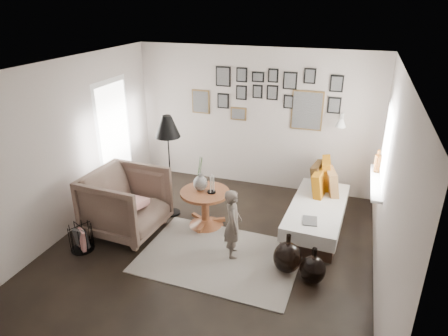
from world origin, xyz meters
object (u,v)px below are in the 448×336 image
(daybed, at_px, (318,210))
(child, at_px, (233,224))
(floor_lamp, at_px, (168,130))
(vase, at_px, (200,180))
(demijohn_large, at_px, (287,257))
(demijohn_small, at_px, (313,269))
(armchair, at_px, (126,203))
(magazine_basket, at_px, (81,238))
(pedestal_table, at_px, (205,210))

(daybed, bearing_deg, child, -127.35)
(floor_lamp, bearing_deg, child, -31.19)
(vase, relative_size, demijohn_large, 0.98)
(floor_lamp, relative_size, child, 1.67)
(floor_lamp, distance_m, demijohn_small, 2.97)
(floor_lamp, xyz_separation_m, demijohn_large, (2.12, -0.92, -1.26))
(armchair, relative_size, floor_lamp, 0.63)
(vase, xyz_separation_m, child, (0.73, -0.65, -0.26))
(demijohn_large, bearing_deg, magazine_basket, -171.15)
(pedestal_table, distance_m, demijohn_small, 1.99)
(pedestal_table, height_order, magazine_basket, pedestal_table)
(magazine_basket, relative_size, child, 0.41)
(daybed, bearing_deg, floor_lamp, -167.10)
(armchair, relative_size, magazine_basket, 2.58)
(armchair, bearing_deg, vase, -57.93)
(floor_lamp, xyz_separation_m, demijohn_small, (2.47, -1.04, -1.28))
(daybed, xyz_separation_m, child, (-1.03, -1.21, 0.24))
(demijohn_small, bearing_deg, daybed, 94.30)
(magazine_basket, xyz_separation_m, demijohn_large, (2.90, 0.45, 0.02))
(magazine_basket, relative_size, demijohn_small, 0.82)
(daybed, height_order, armchair, armchair)
(daybed, relative_size, child, 1.86)
(daybed, height_order, demijohn_large, daybed)
(vase, xyz_separation_m, demijohn_small, (1.87, -0.88, -0.58))
(demijohn_large, xyz_separation_m, child, (-0.79, 0.11, 0.29))
(pedestal_table, height_order, armchair, armchair)
(floor_lamp, distance_m, magazine_basket, 2.03)
(armchair, distance_m, demijohn_large, 2.55)
(armchair, xyz_separation_m, floor_lamp, (0.41, 0.71, 0.98))
(pedestal_table, relative_size, magazine_basket, 1.83)
(vase, bearing_deg, daybed, 17.72)
(daybed, xyz_separation_m, armchair, (-2.77, -1.11, 0.22))
(floor_lamp, distance_m, child, 1.83)
(pedestal_table, xyz_separation_m, demijohn_large, (1.44, -0.74, -0.06))
(armchair, bearing_deg, demijohn_small, -93.16)
(floor_lamp, xyz_separation_m, child, (1.33, -0.80, -0.97))
(daybed, relative_size, demijohn_small, 3.72)
(floor_lamp, bearing_deg, armchair, -120.33)
(demijohn_small, height_order, child, child)
(floor_lamp, distance_m, demijohn_large, 2.63)
(child, bearing_deg, pedestal_table, 25.34)
(armchair, distance_m, child, 1.74)
(pedestal_table, height_order, child, child)
(floor_lamp, bearing_deg, vase, -14.72)
(child, bearing_deg, demijohn_small, -122.39)
(magazine_basket, height_order, demijohn_large, demijohn_large)
(daybed, relative_size, armchair, 1.76)
(vase, xyz_separation_m, daybed, (1.77, 0.56, -0.50))
(pedestal_table, bearing_deg, floor_lamp, 165.37)
(pedestal_table, bearing_deg, magazine_basket, -140.71)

